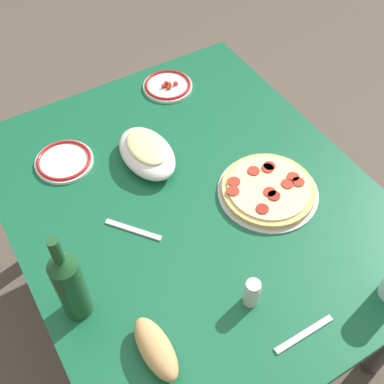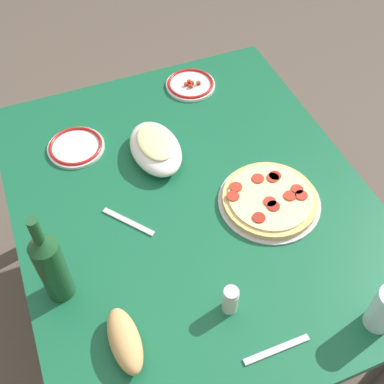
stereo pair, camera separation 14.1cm
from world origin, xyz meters
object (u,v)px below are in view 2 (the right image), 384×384
at_px(wine_bottle, 51,266).
at_px(baked_pasta_dish, 155,147).
at_px(dining_table, 192,220).
at_px(spice_shaker, 230,300).
at_px(side_plate_near, 76,147).
at_px(side_plate_far, 190,84).
at_px(pepperoni_pizza, 270,199).
at_px(bread_loaf, 125,341).

bearing_deg(wine_bottle, baked_pasta_dish, 133.03).
height_order(dining_table, baked_pasta_dish, baked_pasta_dish).
bearing_deg(spice_shaker, dining_table, 173.17).
height_order(dining_table, side_plate_near, side_plate_near).
bearing_deg(side_plate_near, spice_shaker, 18.31).
relative_size(side_plate_near, side_plate_far, 1.03).
relative_size(wine_bottle, side_plate_near, 1.70).
bearing_deg(wine_bottle, side_plate_near, 162.44).
height_order(dining_table, wine_bottle, wine_bottle).
xyz_separation_m(side_plate_far, spice_shaker, (0.83, -0.23, 0.03)).
distance_m(dining_table, side_plate_far, 0.53).
bearing_deg(spice_shaker, pepperoni_pizza, 136.44).
distance_m(dining_table, bread_loaf, 0.49).
bearing_deg(pepperoni_pizza, spice_shaker, -43.56).
relative_size(pepperoni_pizza, bread_loaf, 1.76).
bearing_deg(baked_pasta_dish, bread_loaf, -25.83).
height_order(pepperoni_pizza, side_plate_far, pepperoni_pizza).
relative_size(pepperoni_pizza, side_plate_far, 1.70).
relative_size(pepperoni_pizza, spice_shaker, 3.44).
relative_size(baked_pasta_dish, spice_shaker, 2.76).
relative_size(wine_bottle, side_plate_far, 1.74).
bearing_deg(bread_loaf, wine_bottle, -151.25).
height_order(side_plate_far, spice_shaker, spice_shaker).
relative_size(dining_table, bread_loaf, 7.21).
xyz_separation_m(pepperoni_pizza, baked_pasta_dish, (-0.30, -0.25, 0.03)).
height_order(wine_bottle, side_plate_near, wine_bottle).
bearing_deg(spice_shaker, side_plate_near, -161.69).
xyz_separation_m(dining_table, pepperoni_pizza, (0.10, 0.20, 0.12)).
bearing_deg(wine_bottle, dining_table, 110.07).
height_order(pepperoni_pizza, baked_pasta_dish, baked_pasta_dish).
height_order(baked_pasta_dish, wine_bottle, wine_bottle).
height_order(pepperoni_pizza, spice_shaker, spice_shaker).
xyz_separation_m(pepperoni_pizza, spice_shaker, (0.26, -0.25, 0.03)).
xyz_separation_m(baked_pasta_dish, bread_loaf, (0.55, -0.27, -0.01)).
xyz_separation_m(dining_table, wine_bottle, (0.15, -0.42, 0.23)).
xyz_separation_m(pepperoni_pizza, wine_bottle, (0.06, -0.62, 0.11)).
xyz_separation_m(pepperoni_pizza, side_plate_far, (-0.58, -0.02, -0.01)).
height_order(wine_bottle, bread_loaf, wine_bottle).
bearing_deg(bread_loaf, pepperoni_pizza, 116.55).
bearing_deg(pepperoni_pizza, wine_bottle, -84.86).
height_order(baked_pasta_dish, bread_loaf, baked_pasta_dish).
height_order(side_plate_near, spice_shaker, spice_shaker).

